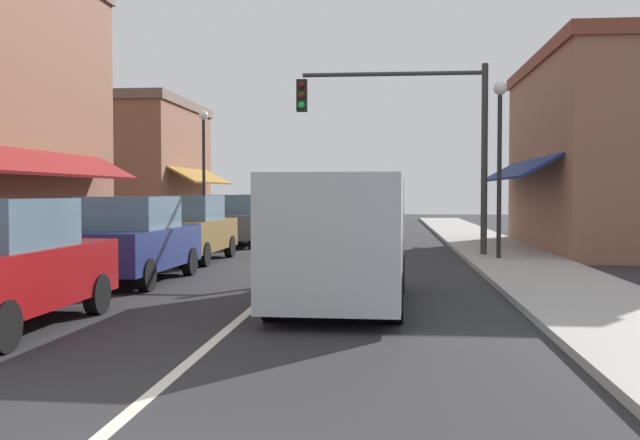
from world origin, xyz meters
TOP-DOWN VIEW (x-y plane):
  - ground_plane at (0.00, 18.00)m, footprint 80.00×80.00m
  - sidewalk_left at (-5.50, 18.00)m, footprint 2.60×56.00m
  - sidewalk_right at (5.50, 18.00)m, footprint 2.60×56.00m
  - lane_center_stripe at (0.00, 18.00)m, footprint 0.14×52.00m
  - storefront_right_block at (9.30, 20.00)m, footprint 6.32×10.20m
  - storefront_far_left at (-9.07, 28.00)m, footprint 5.87×8.20m
  - parked_car_second_left at (-3.11, 10.47)m, footprint 1.87×4.15m
  - parked_car_third_left at (-3.20, 15.04)m, footprint 1.84×4.13m
  - parked_car_far_left at (-3.14, 20.77)m, footprint 1.87×4.14m
  - parked_car_distant_left at (-3.11, 25.77)m, footprint 1.85×4.13m
  - van_in_lane at (1.41, 7.86)m, footprint 2.11×5.23m
  - traffic_signal_mast_arm at (2.91, 16.62)m, footprint 5.35×0.50m
  - street_lamp_right_mid at (5.05, 15.54)m, footprint 0.36×0.36m
  - street_lamp_left_far at (-5.04, 23.80)m, footprint 0.36×0.36m

SIDE VIEW (x-z plane):
  - ground_plane at x=0.00m, z-range 0.00..0.00m
  - lane_center_stripe at x=0.00m, z-range 0.00..0.01m
  - sidewalk_left at x=-5.50m, z-range 0.00..0.12m
  - sidewalk_right at x=5.50m, z-range 0.00..0.12m
  - parked_car_second_left at x=-3.11m, z-range -0.01..1.76m
  - parked_car_third_left at x=-3.20m, z-range -0.01..1.76m
  - parked_car_far_left at x=-3.14m, z-range -0.01..1.76m
  - parked_car_distant_left at x=-3.11m, z-range -0.01..1.76m
  - van_in_lane at x=1.41m, z-range 0.09..2.21m
  - storefront_far_left at x=-9.07m, z-range 0.01..5.96m
  - storefront_right_block at x=9.30m, z-range 0.00..6.22m
  - street_lamp_right_mid at x=5.05m, z-range 0.83..5.60m
  - street_lamp_left_far at x=-5.04m, z-range 0.85..5.88m
  - traffic_signal_mast_arm at x=2.91m, z-range 1.03..6.46m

